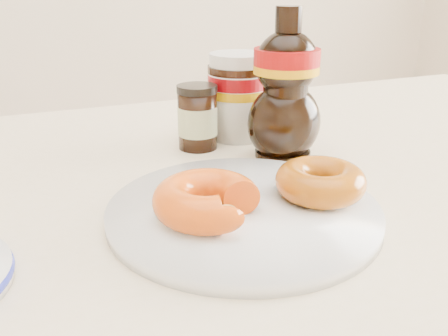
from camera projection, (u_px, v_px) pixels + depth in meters
name	position (u px, v px, depth m)	size (l,w,h in m)	color
dining_table	(276.00, 250.00, 0.60)	(1.40, 0.90, 0.75)	#FFE6C2
plate	(243.00, 211.00, 0.50)	(0.27, 0.27, 0.01)	white
donut_bitten	(207.00, 200.00, 0.46)	(0.10, 0.10, 0.04)	#FA550E
donut_whole	(320.00, 181.00, 0.51)	(0.09, 0.09, 0.03)	#A2510A
nutella_jar	(238.00, 93.00, 0.72)	(0.09, 0.09, 0.12)	white
syrup_bottle	(286.00, 85.00, 0.63)	(0.10, 0.08, 0.19)	black
dark_jar	(198.00, 118.00, 0.68)	(0.06, 0.06, 0.09)	black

